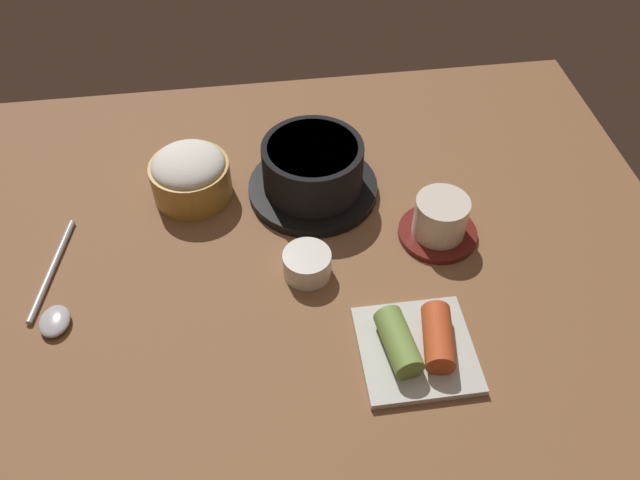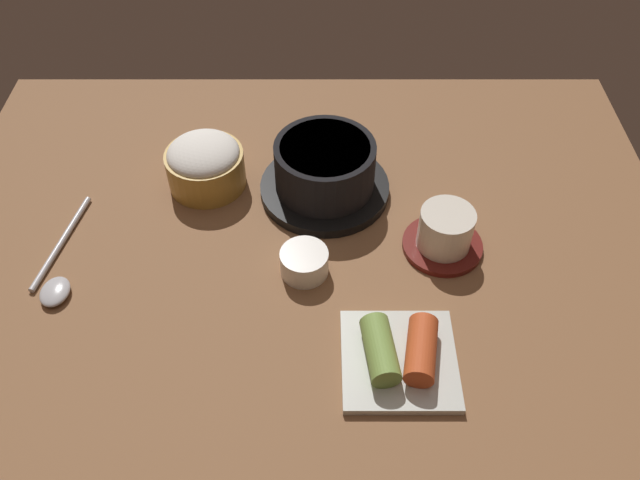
% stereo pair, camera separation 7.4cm
% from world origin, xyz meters
% --- Properties ---
extents(dining_table, '(1.00, 0.76, 0.02)m').
position_xyz_m(dining_table, '(0.00, 0.00, 0.01)').
color(dining_table, brown).
rests_on(dining_table, ground).
extents(stone_pot, '(0.18, 0.18, 0.08)m').
position_xyz_m(stone_pot, '(0.03, 0.10, 0.06)').
color(stone_pot, black).
rests_on(stone_pot, dining_table).
extents(rice_bowl, '(0.11, 0.11, 0.07)m').
position_xyz_m(rice_bowl, '(-0.14, 0.12, 0.06)').
color(rice_bowl, '#B78C38').
rests_on(rice_bowl, dining_table).
extents(tea_cup_with_saucer, '(0.11, 0.11, 0.06)m').
position_xyz_m(tea_cup_with_saucer, '(0.18, -0.01, 0.05)').
color(tea_cup_with_saucer, maroon).
rests_on(tea_cup_with_saucer, dining_table).
extents(banchan_cup_center, '(0.06, 0.06, 0.03)m').
position_xyz_m(banchan_cup_center, '(0.00, -0.05, 0.04)').
color(banchan_cup_center, white).
rests_on(banchan_cup_center, dining_table).
extents(kimchi_plate, '(0.13, 0.13, 0.04)m').
position_xyz_m(kimchi_plate, '(0.11, -0.18, 0.04)').
color(kimchi_plate, silver).
rests_on(kimchi_plate, dining_table).
extents(spoon, '(0.05, 0.19, 0.01)m').
position_xyz_m(spoon, '(-0.31, -0.06, 0.03)').
color(spoon, '#B7B7BC').
rests_on(spoon, dining_table).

